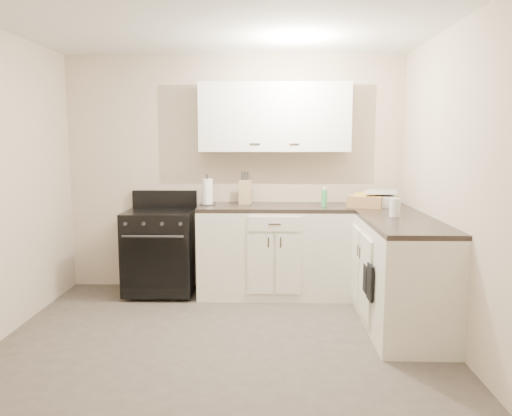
{
  "coord_description": "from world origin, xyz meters",
  "views": [
    {
      "loc": [
        0.36,
        -3.59,
        1.61
      ],
      "look_at": [
        0.25,
        0.85,
        1.0
      ],
      "focal_mm": 35.0,
      "sensor_mm": 36.0,
      "label": 1
    }
  ],
  "objects_px": {
    "countertop_grill": "(378,201)",
    "wicker_basket": "(365,201)",
    "knife_block": "(245,192)",
    "paper_towel": "(207,192)",
    "stove": "(160,251)"
  },
  "relations": [
    {
      "from": "knife_block",
      "to": "paper_towel",
      "type": "relative_size",
      "value": 0.93
    },
    {
      "from": "paper_towel",
      "to": "wicker_basket",
      "type": "bearing_deg",
      "value": -4.83
    },
    {
      "from": "stove",
      "to": "knife_block",
      "type": "xyz_separation_m",
      "value": [
        0.88,
        0.14,
        0.61
      ]
    },
    {
      "from": "paper_towel",
      "to": "countertop_grill",
      "type": "height_order",
      "value": "paper_towel"
    },
    {
      "from": "countertop_grill",
      "to": "wicker_basket",
      "type": "bearing_deg",
      "value": -164.3
    },
    {
      "from": "stove",
      "to": "wicker_basket",
      "type": "relative_size",
      "value": 2.5
    },
    {
      "from": "wicker_basket",
      "to": "countertop_grill",
      "type": "distance_m",
      "value": 0.15
    },
    {
      "from": "wicker_basket",
      "to": "countertop_grill",
      "type": "relative_size",
      "value": 1.12
    },
    {
      "from": "paper_towel",
      "to": "wicker_basket",
      "type": "distance_m",
      "value": 1.62
    },
    {
      "from": "paper_towel",
      "to": "countertop_grill",
      "type": "relative_size",
      "value": 0.9
    },
    {
      "from": "knife_block",
      "to": "wicker_basket",
      "type": "height_order",
      "value": "knife_block"
    },
    {
      "from": "knife_block",
      "to": "countertop_grill",
      "type": "distance_m",
      "value": 1.37
    },
    {
      "from": "stove",
      "to": "paper_towel",
      "type": "xyz_separation_m",
      "value": [
        0.49,
        0.07,
        0.62
      ]
    },
    {
      "from": "stove",
      "to": "paper_towel",
      "type": "relative_size",
      "value": 3.13
    },
    {
      "from": "wicker_basket",
      "to": "countertop_grill",
      "type": "bearing_deg",
      "value": 17.84
    }
  ]
}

